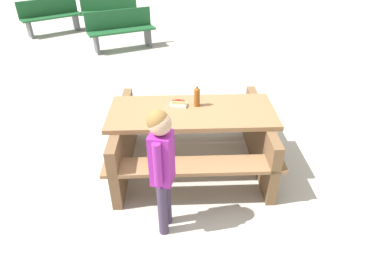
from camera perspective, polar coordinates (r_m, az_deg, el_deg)
name	(u,v)px	position (r m, az deg, el deg)	size (l,w,h in m)	color
ground_plane	(192,165)	(3.97, 0.00, -6.45)	(30.00, 30.00, 0.00)	#B7B2A8
picnic_table	(192,134)	(3.71, 0.00, -1.05)	(2.00, 1.67, 0.75)	olive
soda_bottle	(197,96)	(3.60, 0.86, 5.55)	(0.07, 0.07, 0.25)	brown
hotdog_tray	(178,104)	(3.63, -2.37, 4.24)	(0.20, 0.15, 0.08)	white
child_in_coat	(162,159)	(2.74, -5.30, -5.35)	(0.24, 0.29, 1.26)	#3F334C
park_bench_near	(109,12)	(9.71, -14.24, 18.96)	(1.54, 0.58, 0.85)	#1E592D
park_bench_mid	(121,29)	(7.94, -12.24, 16.46)	(1.55, 0.76, 0.85)	#1E592D
park_bench_far	(51,16)	(9.74, -23.31, 17.49)	(1.52, 1.01, 0.85)	#1E592D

